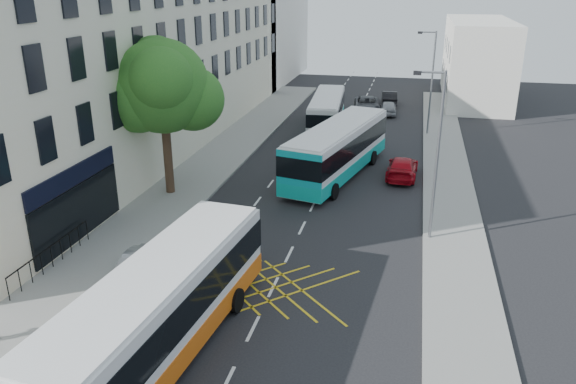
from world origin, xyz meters
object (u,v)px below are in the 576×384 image
Objects in this scene: bus_near at (159,310)px; distant_car_dark at (389,98)px; distant_car_silver at (388,108)px; lamp_near at (436,148)px; bus_far at (327,112)px; red_hatchback at (402,167)px; distant_car_grey at (367,105)px; street_tree at (162,87)px; lamp_far at (431,78)px; bus_mid at (338,150)px; parked_car_silver at (137,269)px.

distant_car_dark is (5.15, 42.35, -1.06)m from bus_near.
distant_car_dark is (-0.17, 4.53, 0.03)m from distant_car_silver.
bus_far is (-8.13, 19.89, -3.10)m from lamp_near.
distant_car_grey is (-3.93, 18.28, 0.04)m from red_hatchback.
street_tree is 22.57m from lamp_far.
street_tree is 11.53m from bus_mid.
street_tree is 0.85× the size of bus_far.
lamp_near is at bearing 93.70° from distant_car_silver.
street_tree is at bearing 168.60° from lamp_near.
street_tree is 1.95× the size of red_hatchback.
distant_car_silver is at bearing 116.99° from lamp_far.
distant_car_grey is at bearing 78.48° from parked_car_silver.
lamp_near is 14.43m from bus_near.
bus_mid is at bearing -97.61° from distant_car_grey.
lamp_far is at bearing 65.26° from parked_car_silver.
street_tree is at bearing 105.49° from parked_car_silver.
lamp_near is 27.23m from distant_car_silver.
street_tree reaches higher than lamp_far.
distant_car_grey is at bearing 90.50° from bus_near.
lamp_far is 0.66× the size of bus_mid.
lamp_far reaches higher than distant_car_dark.
lamp_near is 0.66× the size of bus_mid.
lamp_far is at bearing 90.00° from lamp_near.
parked_car_silver is (-3.05, 4.26, -1.12)m from bus_near.
bus_mid reaches higher than parked_car_silver.
bus_near reaches higher than parked_car_silver.
distant_car_silver is at bearing 87.37° from bus_near.
bus_mid is (-5.62, -11.57, -2.87)m from lamp_far.
lamp_far is 0.77× the size of bus_far.
bus_near is 1.14× the size of bus_far.
lamp_near is at bearing 57.17° from bus_near.
lamp_near is 0.67× the size of bus_near.
distant_car_dark is at bearing -91.47° from distant_car_silver.
distant_car_dark is at bearing 57.26° from distant_car_grey.
lamp_near is 2.15× the size of parked_car_silver.
lamp_near is (14.71, -2.97, -1.68)m from street_tree.
distant_car_silver is at bearing 97.29° from lamp_near.
lamp_far is (14.71, 17.03, -1.68)m from street_tree.
lamp_far reaches higher than distant_car_silver.
parked_car_silver is (-11.80, -6.85, -4.01)m from lamp_near.
lamp_near is 1.59× the size of distant_car_grey.
lamp_far is at bearing -60.46° from distant_car_grey.
bus_far is at bearing 81.17° from parked_car_silver.
bus_near reaches higher than distant_car_dark.
lamp_far reaches higher than parked_car_silver.
lamp_far reaches higher than distant_car_grey.
lamp_near is at bearing -72.22° from bus_far.
lamp_near is at bearing 101.90° from red_hatchback.
lamp_far is 12.44m from distant_car_dark.
red_hatchback is (6.60, -10.82, -0.86)m from bus_far.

